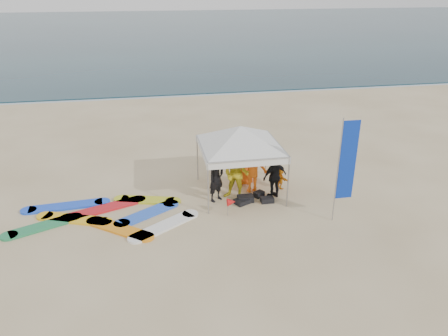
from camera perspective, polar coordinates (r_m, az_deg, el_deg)
name	(u,v)px	position (r m, az deg, el deg)	size (l,w,h in m)	color
ground	(235,237)	(13.59, 1.48, -9.02)	(120.00, 120.00, 0.00)	beige
ocean	(155,29)	(71.60, -8.99, 17.45)	(160.00, 84.00, 0.08)	#0C2633
shoreline_foam	(180,95)	(30.38, -5.74, 9.51)	(160.00, 1.20, 0.01)	silver
person_black_a	(216,178)	(15.32, -1.03, -1.26)	(0.64, 0.42, 1.77)	black
person_yellow	(236,174)	(15.40, 1.62, -0.79)	(0.94, 0.73, 1.94)	gold
person_orange_a	(252,168)	(15.98, 3.71, -0.03)	(1.21, 0.69, 1.87)	orange
person_black_b	(275,176)	(15.68, 6.64, -1.11)	(0.96, 0.40, 1.63)	black
person_orange_b	(244,162)	(16.57, 2.68, 0.79)	(0.89, 0.58, 1.82)	#DF5613
person_seated	(281,178)	(16.55, 7.40, -1.32)	(0.76, 0.24, 0.82)	orange
canopy_tent	(241,126)	(15.31, 2.18, 5.45)	(3.90, 3.90, 2.94)	#A5A5A8
feather_flag	(346,162)	(14.12, 15.71, 0.79)	(0.59, 0.04, 3.51)	#A5A5A8
marker_pennant	(231,202)	(14.51, 0.97, -4.48)	(0.28, 0.28, 0.64)	#A5A5A8
gear_pile	(251,199)	(15.60, 3.56, -4.05)	(1.45, 0.89, 0.22)	black
surfboard_spread	(107,215)	(15.17, -15.02, -6.00)	(5.90, 3.23, 0.07)	blue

